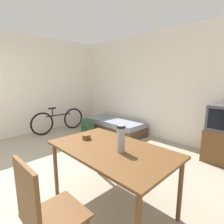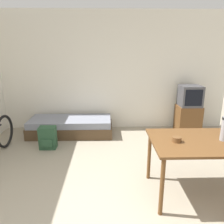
% 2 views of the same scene
% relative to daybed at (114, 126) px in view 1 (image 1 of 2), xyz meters
% --- Properties ---
extents(ground_plane, '(20.00, 20.00, 0.00)m').
position_rel_daybed_xyz_m(ground_plane, '(0.77, -3.08, -0.19)').
color(ground_plane, '#9E937F').
extents(wall_back, '(5.76, 0.06, 2.70)m').
position_rel_daybed_xyz_m(wall_back, '(0.77, 0.49, 1.16)').
color(wall_back, silver).
rests_on(wall_back, ground_plane).
extents(wall_left, '(0.06, 4.54, 2.70)m').
position_rel_daybed_xyz_m(wall_left, '(-1.64, -1.31, 1.16)').
color(wall_left, silver).
rests_on(wall_left, ground_plane).
extents(daybed, '(1.84, 0.76, 0.38)m').
position_rel_daybed_xyz_m(daybed, '(0.00, 0.00, 0.00)').
color(daybed, '#4C3823').
rests_on(daybed, ground_plane).
extents(tv, '(0.51, 0.45, 1.08)m').
position_rel_daybed_xyz_m(tv, '(2.68, 0.09, 0.34)').
color(tv, brown).
rests_on(tv, ground_plane).
extents(dining_table, '(1.48, 0.87, 0.76)m').
position_rel_daybed_xyz_m(dining_table, '(2.10, -2.17, 0.50)').
color(dining_table, brown).
rests_on(dining_table, ground_plane).
extents(wooden_chair, '(0.44, 0.44, 0.98)m').
position_rel_daybed_xyz_m(wooden_chair, '(2.26, -3.06, 0.36)').
color(wooden_chair, brown).
rests_on(wooden_chair, ground_plane).
extents(bicycle, '(0.09, 1.62, 0.74)m').
position_rel_daybed_xyz_m(bicycle, '(-1.19, -1.12, 0.15)').
color(bicycle, black).
rests_on(bicycle, ground_plane).
extents(thermos_flask, '(0.09, 0.09, 0.30)m').
position_rel_daybed_xyz_m(thermos_flask, '(2.25, -2.17, 0.74)').
color(thermos_flask, '#99999E').
rests_on(thermos_flask, dining_table).
extents(mate_bowl, '(0.11, 0.11, 0.06)m').
position_rel_daybed_xyz_m(mate_bowl, '(1.66, -2.20, 0.61)').
color(mate_bowl, brown).
rests_on(mate_bowl, dining_table).
extents(backpack, '(0.31, 0.24, 0.44)m').
position_rel_daybed_xyz_m(backpack, '(-0.33, -0.72, 0.03)').
color(backpack, '#284C33').
rests_on(backpack, ground_plane).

